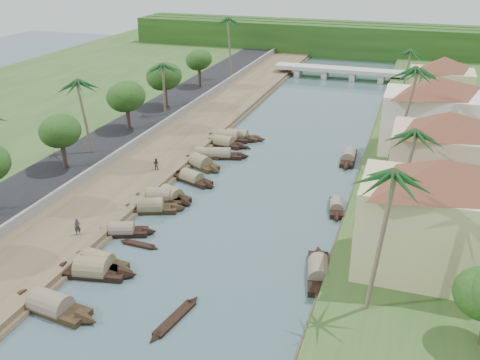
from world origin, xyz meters
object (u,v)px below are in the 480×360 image
(sampan_0, at_px, (51,306))
(sampan_1, at_px, (92,270))
(person_near, at_px, (78,227))
(bridge, at_px, (339,71))
(building_near, at_px, (433,216))

(sampan_0, xyz_separation_m, sampan_1, (0.35, 5.46, 0.00))
(sampan_0, bearing_deg, person_near, 119.12)
(sampan_1, xyz_separation_m, person_near, (-4.46, 4.58, 1.23))
(bridge, relative_size, sampan_1, 3.22)
(bridge, relative_size, person_near, 16.49)
(bridge, relative_size, sampan_0, 2.88)
(person_near, bearing_deg, building_near, -36.44)
(building_near, distance_m, sampan_0, 32.00)
(building_near, bearing_deg, sampan_0, -153.87)
(bridge, xyz_separation_m, building_near, (18.99, -74.00, 4.66))
(building_near, bearing_deg, sampan_1, -163.25)
(bridge, bearing_deg, sampan_0, -96.00)
(sampan_0, relative_size, person_near, 5.72)
(bridge, bearing_deg, building_near, -75.61)
(building_near, distance_m, person_near, 32.91)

